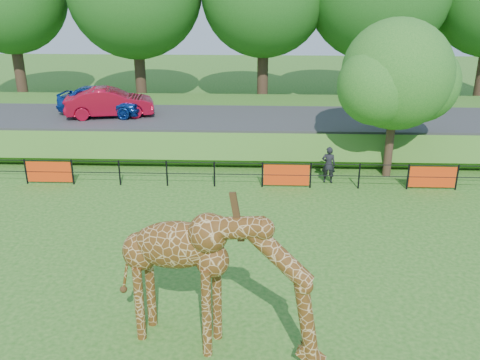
{
  "coord_description": "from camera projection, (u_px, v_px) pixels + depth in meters",
  "views": [
    {
      "loc": [
        1.87,
        -12.76,
        8.51
      ],
      "look_at": [
        1.23,
        3.7,
        2.0
      ],
      "focal_mm": 40.0,
      "sensor_mm": 36.0,
      "label": 1
    }
  ],
  "objects": [
    {
      "name": "ground",
      "position": [
        191.0,
        293.0,
        15.05
      ],
      "size": [
        90.0,
        90.0,
        0.0
      ],
      "primitive_type": "plane",
      "color": "#215D17",
      "rests_on": "ground"
    },
    {
      "name": "road",
      "position": [
        224.0,
        118.0,
        27.56
      ],
      "size": [
        40.0,
        5.0,
        0.12
      ],
      "primitive_type": "cube",
      "color": "#2E2E31",
      "rests_on": "embankment"
    },
    {
      "name": "car_red",
      "position": [
        110.0,
        102.0,
        27.38
      ],
      "size": [
        4.67,
        2.43,
        1.46
      ],
      "primitive_type": "imported",
      "rotation": [
        0.0,
        0.0,
        1.78
      ],
      "color": "#B50C27",
      "rests_on": "road"
    },
    {
      "name": "giraffe",
      "position": [
        218.0,
        282.0,
        12.26
      ],
      "size": [
        5.16,
        2.36,
        3.65
      ],
      "primitive_type": null,
      "rotation": [
        0.0,
        0.0,
        -0.29
      ],
      "color": "#5C3613",
      "rests_on": "ground"
    },
    {
      "name": "car_blue",
      "position": [
        102.0,
        100.0,
        27.7
      ],
      "size": [
        4.76,
        2.48,
        1.55
      ],
      "primitive_type": "imported",
      "rotation": [
        0.0,
        0.0,
        1.42
      ],
      "color": "#143FA3",
      "rests_on": "road"
    },
    {
      "name": "visitor",
      "position": [
        329.0,
        165.0,
        22.61
      ],
      "size": [
        0.65,
        0.5,
        1.6
      ],
      "primitive_type": "imported",
      "rotation": [
        0.0,
        0.0,
        2.93
      ],
      "color": "black",
      "rests_on": "ground"
    },
    {
      "name": "embankment",
      "position": [
        226.0,
        123.0,
        29.21
      ],
      "size": [
        40.0,
        9.0,
        1.3
      ],
      "primitive_type": "cube",
      "color": "#215D17",
      "rests_on": "ground"
    },
    {
      "name": "tree_east",
      "position": [
        399.0,
        79.0,
        22.15
      ],
      "size": [
        5.4,
        4.71,
        6.76
      ],
      "color": "#352618",
      "rests_on": "ground"
    },
    {
      "name": "perimeter_fence",
      "position": [
        214.0,
        174.0,
        22.28
      ],
      "size": [
        28.07,
        0.1,
        1.1
      ],
      "primitive_type": null,
      "color": "black",
      "rests_on": "ground"
    }
  ]
}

